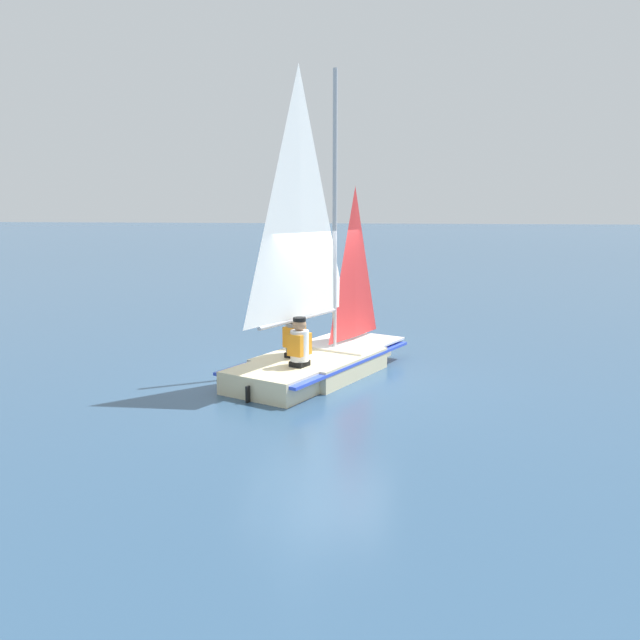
{
  "coord_description": "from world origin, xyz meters",
  "views": [
    {
      "loc": [
        -10.53,
        -2.05,
        2.85
      ],
      "look_at": [
        0.0,
        0.0,
        0.97
      ],
      "focal_mm": 35.0,
      "sensor_mm": 36.0,
      "label": 1
    }
  ],
  "objects": [
    {
      "name": "ground_plane",
      "position": [
        0.0,
        0.0,
        0.0
      ],
      "size": [
        260.0,
        260.0,
        0.0
      ],
      "primitive_type": "plane",
      "color": "#2D4C6B"
    },
    {
      "name": "sailor_helm",
      "position": [
        -0.35,
        0.38,
        0.63
      ],
      "size": [
        0.41,
        0.39,
        1.16
      ],
      "rotation": [
        0.0,
        0.0,
        5.9
      ],
      "color": "black",
      "rests_on": "ground_plane"
    },
    {
      "name": "sailor_crew",
      "position": [
        -0.95,
        0.15,
        0.63
      ],
      "size": [
        0.41,
        0.39,
        1.16
      ],
      "rotation": [
        0.0,
        0.0,
        5.9
      ],
      "color": "black",
      "rests_on": "ground_plane"
    },
    {
      "name": "sailboat_main",
      "position": [
        -0.05,
        0.02,
        0.74
      ],
      "size": [
        4.13,
        2.89,
        5.23
      ],
      "rotation": [
        0.0,
        0.0,
        5.9
      ],
      "color": "beige",
      "rests_on": "ground_plane"
    }
  ]
}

